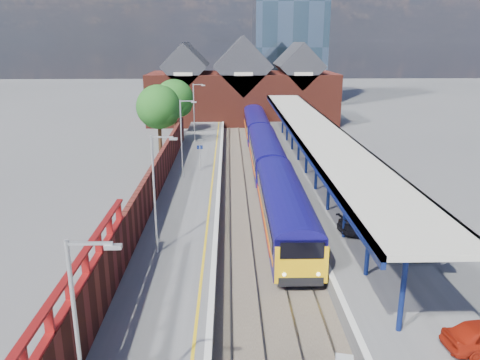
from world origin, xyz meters
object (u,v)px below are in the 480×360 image
object	(u,v)px
train	(260,135)
parked_car_dark	(372,223)
lamp_post_a	(83,340)
parked_car_silver	(419,249)
parked_car_blue	(337,159)
lamp_post_c	(183,134)
lamp_post_b	(157,188)
platform_sign	(200,154)
lamp_post_d	(195,109)

from	to	relation	value
train	parked_car_dark	size ratio (longest dim) A/B	14.74
parked_car_dark	lamp_post_a	bearing A→B (deg)	128.52
parked_car_silver	parked_car_blue	xyz separation A→B (m)	(0.00, 20.89, -0.03)
lamp_post_c	lamp_post_b	bearing A→B (deg)	-90.00
lamp_post_c	platform_sign	bearing A→B (deg)	55.74
lamp_post_c	parked_car_silver	bearing A→B (deg)	-49.25
platform_sign	parked_car_silver	size ratio (longest dim) A/B	0.63
parked_car_blue	parked_car_silver	bearing A→B (deg)	164.11
parked_car_dark	parked_car_blue	distance (m)	17.05
train	parked_car_silver	distance (m)	31.61
train	lamp_post_c	distance (m)	15.94
lamp_post_d	parked_car_silver	size ratio (longest dim) A/B	1.78
parked_car_dark	platform_sign	bearing A→B (deg)	25.16
lamp_post_b	parked_car_silver	size ratio (longest dim) A/B	1.78
lamp_post_d	parked_car_blue	distance (m)	19.62
lamp_post_c	lamp_post_d	distance (m)	16.00
parked_car_silver	lamp_post_a	bearing A→B (deg)	133.36
parked_car_silver	lamp_post_c	bearing A→B (deg)	43.48
train	lamp_post_d	xyz separation A→B (m)	(-7.86, 2.43, 2.87)
lamp_post_d	parked_car_dark	distance (m)	32.40
lamp_post_b	train	bearing A→B (deg)	75.12
platform_sign	parked_car_silver	xyz separation A→B (m)	(13.50, -19.25, -1.04)
lamp_post_a	lamp_post_c	bearing A→B (deg)	90.00
train	parked_car_dark	world-z (taller)	train
train	parked_car_dark	distance (m)	27.47
platform_sign	parked_car_dark	distance (m)	19.48
lamp_post_a	lamp_post_b	distance (m)	14.00
lamp_post_c	parked_car_blue	distance (m)	15.67
platform_sign	parked_car_blue	size ratio (longest dim) A/B	0.56
lamp_post_d	parked_car_silver	distance (m)	36.57
lamp_post_a	lamp_post_b	size ratio (longest dim) A/B	1.00
platform_sign	parked_car_silver	world-z (taller)	platform_sign
lamp_post_b	platform_sign	xyz separation A→B (m)	(1.36, 18.00, -2.30)
parked_car_silver	parked_car_blue	distance (m)	20.89
lamp_post_c	platform_sign	distance (m)	3.34
lamp_post_c	parked_car_dark	distance (m)	19.15
lamp_post_b	parked_car_blue	bearing A→B (deg)	52.89
platform_sign	parked_car_silver	bearing A→B (deg)	-54.96
platform_sign	parked_car_silver	distance (m)	23.54
parked_car_dark	lamp_post_d	bearing A→B (deg)	11.63
platform_sign	parked_car_dark	xyz separation A→B (m)	(11.97, -15.34, -1.04)
lamp_post_b	parked_car_silver	distance (m)	15.29
parked_car_dark	lamp_post_c	bearing A→B (deg)	32.18
lamp_post_a	lamp_post_c	xyz separation A→B (m)	(0.00, 30.00, 0.00)
lamp_post_c	lamp_post_a	bearing A→B (deg)	-90.00
lamp_post_a	platform_sign	distance (m)	32.11
platform_sign	lamp_post_b	bearing A→B (deg)	-94.33
lamp_post_a	parked_car_dark	world-z (taller)	lamp_post_a
parked_car_dark	parked_car_blue	size ratio (longest dim) A/B	1.00
train	parked_car_dark	xyz separation A→B (m)	(5.48, -26.91, -0.47)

